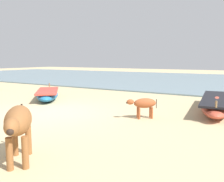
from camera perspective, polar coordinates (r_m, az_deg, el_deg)
name	(u,v)px	position (r m, az deg, el deg)	size (l,w,h in m)	color
ground	(52,112)	(9.15, -13.97, -4.89)	(80.00, 80.00, 0.00)	tan
sea_water	(177,79)	(23.78, 15.07, 2.66)	(60.00, 20.00, 0.08)	slate
fishing_boat_0	(48,94)	(12.02, -14.89, -0.77)	(2.73, 2.91, 0.66)	#1E669E
fishing_boat_1	(217,104)	(9.88, 23.40, -2.74)	(1.54, 4.58, 0.71)	#B74733
cow_adult_brown	(18,123)	(4.79, -21.22, -7.01)	(1.35, 1.36, 1.07)	brown
calf_near_rust	(144,104)	(7.96, 7.50, -3.03)	(0.89, 0.81, 0.67)	#9E4C28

